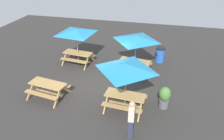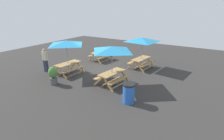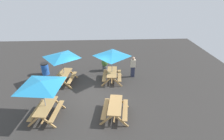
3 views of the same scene
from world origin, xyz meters
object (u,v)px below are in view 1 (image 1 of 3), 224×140
at_px(picnic_table_2, 126,71).
at_px(picnic_table_3, 76,34).
at_px(picnic_table_1, 136,41).
at_px(potted_plant_0, 165,97).
at_px(trash_bin_blue, 160,55).
at_px(picnic_table_0, 48,87).
at_px(person_standing, 131,119).

xyz_separation_m(picnic_table_2, picnic_table_3, (3.75, -3.75, 0.00)).
distance_m(picnic_table_2, picnic_table_3, 5.31).
height_order(picnic_table_1, picnic_table_3, same).
xyz_separation_m(picnic_table_3, potted_plant_0, (-5.47, 3.24, -1.41)).
bearing_deg(trash_bin_blue, potted_plant_0, 95.13).
relative_size(picnic_table_1, picnic_table_3, 0.83).
distance_m(picnic_table_1, trash_bin_blue, 2.71).
bearing_deg(picnic_table_3, picnic_table_0, 95.82).
height_order(picnic_table_0, picnic_table_2, picnic_table_2).
bearing_deg(trash_bin_blue, person_standing, 83.79).
bearing_deg(person_standing, picnic_table_3, 35.98).
xyz_separation_m(picnic_table_1, picnic_table_3, (3.67, -0.27, 0.00)).
distance_m(picnic_table_1, picnic_table_2, 3.48).
distance_m(trash_bin_blue, potted_plant_0, 4.78).
relative_size(picnic_table_2, person_standing, 1.40).
distance_m(picnic_table_1, picnic_table_3, 3.68).
xyz_separation_m(picnic_table_0, picnic_table_1, (-3.75, -3.45, 1.43)).
height_order(picnic_table_2, picnic_table_3, same).
height_order(trash_bin_blue, person_standing, person_standing).
bearing_deg(potted_plant_0, picnic_table_0, 5.01).
bearing_deg(potted_plant_0, picnic_table_3, -30.61).
relative_size(picnic_table_2, trash_bin_blue, 2.38).
relative_size(picnic_table_2, picnic_table_3, 0.83).
distance_m(potted_plant_0, person_standing, 2.47).
height_order(picnic_table_1, person_standing, picnic_table_1).
relative_size(picnic_table_1, picnic_table_2, 1.00).
height_order(picnic_table_1, potted_plant_0, picnic_table_1).
height_order(picnic_table_2, person_standing, picnic_table_2).
xyz_separation_m(picnic_table_1, potted_plant_0, (-1.81, 2.97, -1.41)).
xyz_separation_m(picnic_table_1, picnic_table_2, (-0.09, 3.48, 0.00)).
height_order(picnic_table_2, potted_plant_0, picnic_table_2).
relative_size(picnic_table_0, person_standing, 1.19).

